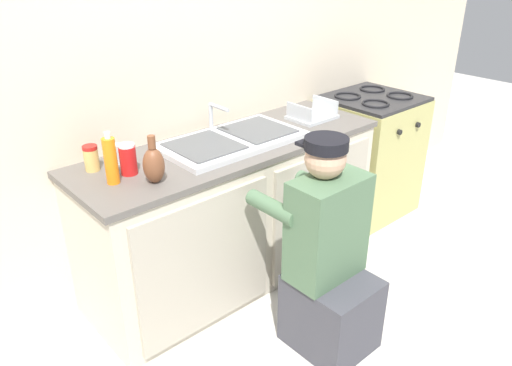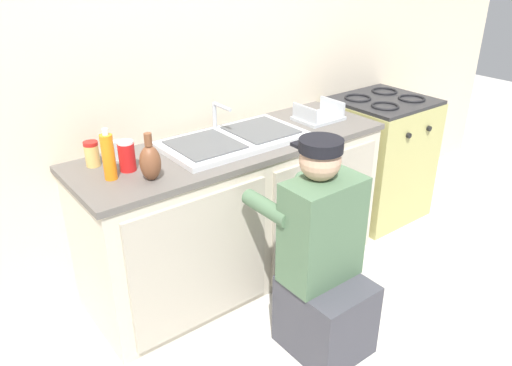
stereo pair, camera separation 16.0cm
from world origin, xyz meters
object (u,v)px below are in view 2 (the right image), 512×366
Objects in this scene: sink_double_basin at (234,139)px; plumber_person at (323,268)px; soap_bottle_orange at (108,157)px; vase_decorative at (150,162)px; condiment_jar at (92,154)px; stove_range at (378,157)px; soda_cup_red at (127,156)px; water_glass at (119,150)px; dish_rack_tray at (318,116)px.

plumber_person reaches higher than sink_double_basin.
sink_double_basin is at bearing 2.53° from soap_bottle_orange.
soap_bottle_orange is at bearing 140.50° from vase_decorative.
plumber_person is 1.26m from condiment_jar.
soda_cup_red reaches higher than stove_range.
plumber_person is 4.80× the size of vase_decorative.
plumber_person is 1.18m from water_glass.
soda_cup_red is 1.28m from dish_rack_tray.
vase_decorative is (0.02, -0.32, 0.04)m from water_glass.
condiment_jar is (-2.03, 0.17, 0.49)m from stove_range.
plumber_person is 1.10m from dish_rack_tray.
soap_bottle_orange is (-0.73, -0.03, 0.09)m from sink_double_basin.
vase_decorative reaches higher than condiment_jar.
soap_bottle_orange is (-2.02, -0.03, 0.54)m from stove_range.
water_glass reaches higher than stove_range.
vase_decorative is at bearing -39.50° from soap_bottle_orange.
plumber_person reaches higher than soda_cup_red.
dish_rack_tray is at bearing -7.66° from water_glass.
soap_bottle_orange reaches higher than dish_rack_tray.
soap_bottle_orange is at bearing -178.81° from dish_rack_tray.
vase_decorative is at bearing -63.88° from condiment_jar.
soap_bottle_orange is at bearing 134.45° from plumber_person.
condiment_jar is 0.51× the size of soap_bottle_orange.
vase_decorative is at bearing -173.00° from dish_rack_tray.
stove_range is 2.09m from soap_bottle_orange.
water_glass is at bearing 172.34° from dish_rack_tray.
plumber_person reaches higher than dish_rack_tray.
plumber_person is at bearing -150.09° from stove_range.
soda_cup_red is 0.19m from condiment_jar.
sink_double_basin reaches higher than water_glass.
plumber_person is 4.42× the size of soap_bottle_orange.
vase_decorative is at bearing -86.54° from water_glass.
stove_range is 0.82× the size of plumber_person.
condiment_jar reaches higher than dish_rack_tray.
condiment_jar is at bearing 175.25° from stove_range.
sink_double_basin is at bearing 88.40° from plumber_person.
soda_cup_red is 0.17m from vase_decorative.
soap_bottle_orange reaches higher than vase_decorative.
soda_cup_red is 0.66× the size of vase_decorative.
condiment_jar is at bearing 127.94° from plumber_person.
soda_cup_red is 0.61× the size of soap_bottle_orange.
plumber_person is at bearing -52.06° from condiment_jar.
dish_rack_tray is 1.12× the size of soap_bottle_orange.
dish_rack_tray is 1.22× the size of vase_decorative.
dish_rack_tray is (1.27, -0.01, -0.05)m from soda_cup_red.
condiment_jar is 0.46× the size of dish_rack_tray.
vase_decorative is (-1.23, -0.15, 0.07)m from dish_rack_tray.
sink_double_basin is 0.65m from dish_rack_tray.
soda_cup_red is (-0.63, 0.01, 0.06)m from sink_double_basin.
stove_range is at bearing 29.91° from plumber_person.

